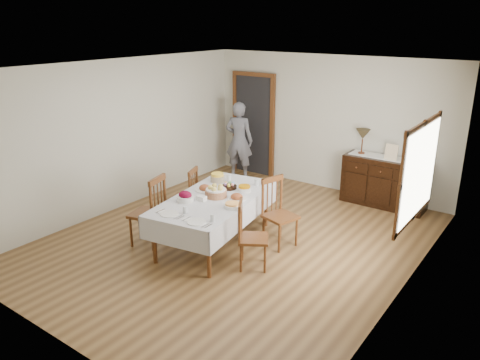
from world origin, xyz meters
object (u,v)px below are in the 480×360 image
Objects in this scene: chair_left_far at (186,195)px; chair_right_far at (278,212)px; chair_left_near at (150,210)px; person at (239,138)px; table_lamp at (363,135)px; sideboard at (385,182)px; dining_table at (215,203)px; chair_right_near at (250,235)px.

chair_right_far is (1.63, 0.21, 0.04)m from chair_left_far.
chair_left_near is 1.89m from chair_right_far.
table_lamp is at bearing 169.38° from person.
chair_right_far is 0.70× the size of sideboard.
chair_left_near is (-0.75, -0.59, -0.11)m from dining_table.
dining_table is 2.13× the size of chair_left_near.
chair_right_near is 3.37m from table_lamp.
chair_right_near is at bearing -101.97° from sideboard.
chair_left_near is at bearing 142.22° from chair_right_far.
person is (-1.54, 2.74, 0.21)m from dining_table.
dining_table is 2.45× the size of chair_left_far.
chair_right_far is at bearing -107.01° from sideboard.
chair_left_far is (-0.11, 0.91, -0.07)m from chair_left_near.
person is at bearing 110.41° from dining_table.
sideboard is at bearing -0.97° from chair_right_far.
person is at bearing 6.11° from chair_right_near.
chair_left_near is at bearing -150.58° from dining_table.
chair_right_near is (0.83, -0.29, -0.17)m from dining_table.
sideboard is at bearing 168.13° from person.
dining_table is at bearing -117.20° from sideboard.
chair_left_far is at bearing 150.57° from dining_table.
table_lamp reaches higher than dining_table.
person is at bearing 178.64° from chair_left_near.
dining_table is 3.34m from sideboard.
chair_left_near is 0.73× the size of sideboard.
chair_right_far is at bearing 120.20° from person.
table_lamp is (1.04, 2.99, 0.59)m from dining_table.
table_lamp reaches higher than sideboard.
chair_left_near reaches higher than chair_right_near.
dining_table is at bearing 140.03° from chair_right_far.
chair_right_far is 2.56m from sideboard.
chair_left_near is 1.14× the size of chair_right_near.
dining_table is 0.95m from chair_right_far.
sideboard is at bearing 132.66° from chair_left_near.
chair_left_far is 2.55m from person.
person is (-0.80, 3.33, 0.32)m from chair_left_near.
chair_right_far is (-0.06, 0.81, 0.04)m from chair_right_near.
chair_right_far is at bearing 76.79° from chair_left_far.
table_lamp reaches higher than chair_right_far.
chair_left_near is 0.92m from chair_left_far.
chair_right_near is at bearing -28.04° from dining_table.
chair_right_near is 3.87m from person.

